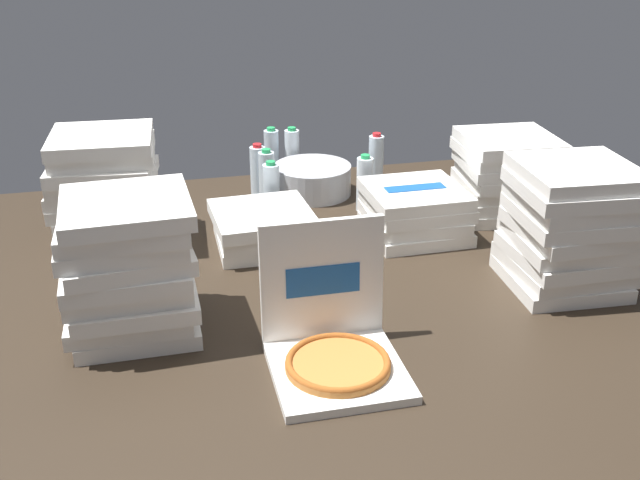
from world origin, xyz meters
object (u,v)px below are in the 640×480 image
at_px(pizza_stack_left_far, 106,189).
at_px(pizza_stack_center_far, 128,266).
at_px(pizza_stack_center_near, 415,211).
at_px(water_bottle_4, 272,154).
at_px(pizza_stack_right_mid, 506,174).
at_px(water_bottle_3, 271,191).
at_px(pizza_stack_left_mid, 265,228).
at_px(pizza_stack_right_far, 570,227).
at_px(water_bottle_0, 376,160).
at_px(open_pizza_box, 333,340).
at_px(water_bottle_2, 258,172).
at_px(ice_bucket, 312,180).
at_px(water_bottle_5, 292,154).
at_px(water_bottle_6, 267,178).
at_px(water_bottle_1, 365,184).

bearing_deg(pizza_stack_left_far, pizza_stack_center_far, -83.42).
relative_size(pizza_stack_center_near, water_bottle_4, 1.56).
bearing_deg(pizza_stack_right_mid, water_bottle_3, 170.58).
relative_size(pizza_stack_left_mid, water_bottle_3, 1.60).
xyz_separation_m(pizza_stack_right_far, water_bottle_0, (-0.33, 1.08, -0.10)).
bearing_deg(pizza_stack_right_mid, open_pizza_box, -135.78).
relative_size(open_pizza_box, water_bottle_0, 1.59).
xyz_separation_m(open_pizza_box, water_bottle_2, (0.00, 1.33, 0.04)).
xyz_separation_m(pizza_stack_left_mid, water_bottle_2, (0.05, 0.50, 0.04)).
relative_size(open_pizza_box, ice_bucket, 1.12).
xyz_separation_m(pizza_stack_left_mid, pizza_stack_right_far, (0.92, -0.54, 0.14)).
relative_size(ice_bucket, water_bottle_3, 1.41).
xyz_separation_m(open_pizza_box, water_bottle_0, (0.54, 1.37, 0.04)).
distance_m(pizza_stack_right_far, pizza_stack_center_near, 0.63).
relative_size(pizza_stack_right_far, water_bottle_5, 1.76).
bearing_deg(pizza_stack_right_mid, water_bottle_0, 133.58).
relative_size(pizza_stack_center_far, pizza_stack_right_far, 1.00).
bearing_deg(water_bottle_0, water_bottle_6, -166.89).
bearing_deg(ice_bucket, water_bottle_2, 177.77).
relative_size(water_bottle_3, water_bottle_5, 1.00).
relative_size(pizza_stack_right_far, water_bottle_2, 1.76).
bearing_deg(water_bottle_3, water_bottle_4, 80.07).
height_order(pizza_stack_left_far, water_bottle_4, pizza_stack_left_far).
height_order(water_bottle_0, water_bottle_1, same).
distance_m(pizza_stack_center_far, water_bottle_0, 1.51).
bearing_deg(ice_bucket, pizza_stack_left_mid, -120.59).
bearing_deg(pizza_stack_center_near, water_bottle_1, 112.83).
bearing_deg(pizza_stack_right_far, water_bottle_5, 118.15).
relative_size(open_pizza_box, water_bottle_4, 1.59).
distance_m(pizza_stack_left_mid, pizza_stack_left_far, 0.60).
xyz_separation_m(water_bottle_2, water_bottle_3, (0.02, -0.24, 0.00)).
xyz_separation_m(open_pizza_box, pizza_stack_right_far, (0.87, 0.29, 0.13)).
height_order(open_pizza_box, pizza_stack_left_far, pizza_stack_left_far).
bearing_deg(pizza_stack_left_far, open_pizza_box, -58.42).
bearing_deg(pizza_stack_center_near, pizza_stack_left_far, 170.38).
relative_size(pizza_stack_right_mid, pizza_stack_left_far, 0.97).
relative_size(pizza_stack_left_mid, pizza_stack_left_far, 0.91).
xyz_separation_m(pizza_stack_center_near, water_bottle_5, (-0.33, 0.75, 0.02)).
distance_m(water_bottle_5, water_bottle_6, 0.34).
distance_m(open_pizza_box, pizza_stack_center_far, 0.64).
bearing_deg(ice_bucket, water_bottle_3, -133.44).
xyz_separation_m(pizza_stack_left_far, water_bottle_3, (0.63, 0.09, -0.10)).
distance_m(pizza_stack_left_mid, pizza_stack_right_far, 1.08).
xyz_separation_m(pizza_stack_right_mid, water_bottle_3, (-0.94, 0.16, -0.05)).
relative_size(pizza_stack_center_far, pizza_stack_center_near, 1.13).
xyz_separation_m(water_bottle_4, water_bottle_5, (0.09, -0.02, 0.00)).
height_order(open_pizza_box, pizza_stack_left_mid, open_pizza_box).
relative_size(pizza_stack_left_mid, pizza_stack_right_far, 0.91).
distance_m(open_pizza_box, water_bottle_0, 1.48).
relative_size(open_pizza_box, pizza_stack_left_mid, 0.99).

